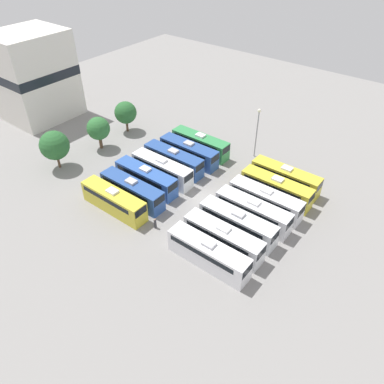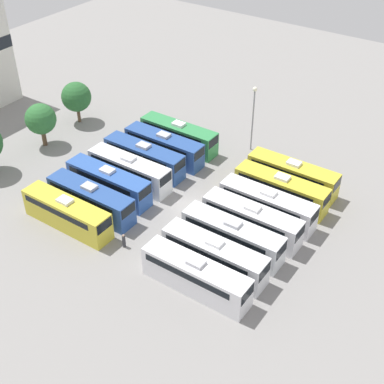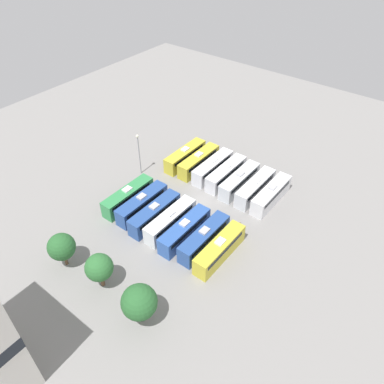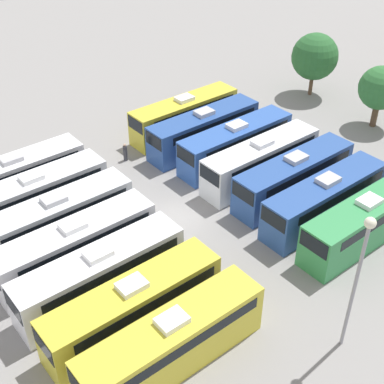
# 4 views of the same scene
# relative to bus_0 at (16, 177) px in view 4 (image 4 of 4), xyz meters

# --- Properties ---
(ground_plane) EXTENTS (127.81, 127.81, 0.00)m
(ground_plane) POSITION_rel_bus_0_xyz_m (10.12, 8.21, -1.80)
(ground_plane) COLOR gray
(bus_0) EXTENTS (2.57, 10.99, 3.63)m
(bus_0) POSITION_rel_bus_0_xyz_m (0.00, 0.00, 0.00)
(bus_0) COLOR white
(bus_0) RESTS_ON ground_plane
(bus_1) EXTENTS (2.57, 10.99, 3.63)m
(bus_1) POSITION_rel_bus_0_xyz_m (3.32, 0.08, 0.00)
(bus_1) COLOR silver
(bus_1) RESTS_ON ground_plane
(bus_2) EXTENTS (2.57, 10.99, 3.63)m
(bus_2) POSITION_rel_bus_0_xyz_m (6.79, 0.11, 0.00)
(bus_2) COLOR silver
(bus_2) RESTS_ON ground_plane
(bus_3) EXTENTS (2.57, 10.99, 3.63)m
(bus_3) POSITION_rel_bus_0_xyz_m (10.14, -0.26, 0.00)
(bus_3) COLOR silver
(bus_3) RESTS_ON ground_plane
(bus_4) EXTENTS (2.57, 10.99, 3.63)m
(bus_4) POSITION_rel_bus_0_xyz_m (13.43, -0.38, 0.00)
(bus_4) COLOR white
(bus_4) RESTS_ON ground_plane
(bus_5) EXTENTS (2.57, 10.99, 3.63)m
(bus_5) POSITION_rel_bus_0_xyz_m (16.91, -0.28, 0.00)
(bus_5) COLOR gold
(bus_5) RESTS_ON ground_plane
(bus_6) EXTENTS (2.57, 10.99, 3.63)m
(bus_6) POSITION_rel_bus_0_xyz_m (20.31, -0.08, 0.00)
(bus_6) COLOR gold
(bus_6) RESTS_ON ground_plane
(bus_7) EXTENTS (2.57, 10.99, 3.63)m
(bus_7) POSITION_rel_bus_0_xyz_m (-0.07, 16.76, 0.00)
(bus_7) COLOR gold
(bus_7) RESTS_ON ground_plane
(bus_8) EXTENTS (2.57, 10.99, 3.63)m
(bus_8) POSITION_rel_bus_0_xyz_m (3.24, 16.36, 0.00)
(bus_8) COLOR #284C93
(bus_8) RESTS_ON ground_plane
(bus_9) EXTENTS (2.57, 10.99, 3.63)m
(bus_9) POSITION_rel_bus_0_xyz_m (6.82, 16.93, 0.00)
(bus_9) COLOR #2D56A8
(bus_9) RESTS_ON ground_plane
(bus_10) EXTENTS (2.57, 10.99, 3.63)m
(bus_10) POSITION_rel_bus_0_xyz_m (10.17, 16.59, 0.00)
(bus_10) COLOR silver
(bus_10) RESTS_ON ground_plane
(bus_11) EXTENTS (2.57, 10.99, 3.63)m
(bus_11) POSITION_rel_bus_0_xyz_m (13.46, 16.94, 0.00)
(bus_11) COLOR #284C93
(bus_11) RESTS_ON ground_plane
(bus_12) EXTENTS (2.57, 10.99, 3.63)m
(bus_12) POSITION_rel_bus_0_xyz_m (16.93, 16.44, 0.00)
(bus_12) COLOR #284C93
(bus_12) RESTS_ON ground_plane
(bus_13) EXTENTS (2.57, 10.99, 3.63)m
(bus_13) POSITION_rel_bus_0_xyz_m (20.35, 16.56, 0.00)
(bus_13) COLOR #338C4C
(bus_13) RESTS_ON ground_plane
(worker_person) EXTENTS (0.36, 0.36, 1.64)m
(worker_person) POSITION_rel_bus_0_xyz_m (0.75, 9.52, -1.04)
(worker_person) COLOR #333338
(worker_person) RESTS_ON ground_plane
(light_pole) EXTENTS (0.60, 0.60, 9.04)m
(light_pole) POSITION_rel_bus_0_xyz_m (25.22, 8.23, 4.20)
(light_pole) COLOR gray
(light_pole) RESTS_ON ground_plane
(tree_0) EXTENTS (4.84, 4.84, 6.68)m
(tree_0) POSITION_rel_bus_0_xyz_m (1.84, 32.47, 2.44)
(tree_0) COLOR brown
(tree_0) RESTS_ON ground_plane
(tree_1) EXTENTS (4.10, 4.10, 6.01)m
(tree_1) POSITION_rel_bus_0_xyz_m (10.45, 31.74, 2.13)
(tree_1) COLOR brown
(tree_1) RESTS_ON ground_plane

